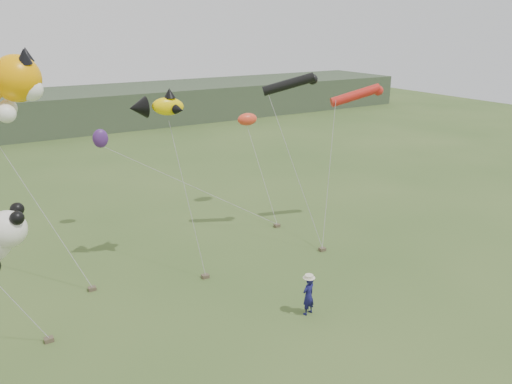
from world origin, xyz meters
TOP-DOWN VIEW (x-y plane):
  - ground at (0.00, 0.00)m, footprint 120.00×120.00m
  - headland at (-3.11, 44.69)m, footprint 90.00×13.00m
  - festival_attendant at (0.79, -0.33)m, footprint 0.69×0.53m
  - sandbag_anchors at (-1.33, 5.19)m, footprint 13.96×5.15m
  - fish_kite at (-2.46, 6.96)m, footprint 2.46×1.68m
  - tube_kites at (7.05, 6.68)m, footprint 6.80×2.37m
  - misc_kites at (1.67, 12.34)m, footprint 9.91×1.39m

SIDE VIEW (x-z plane):
  - ground at x=0.00m, z-range 0.00..0.00m
  - sandbag_anchors at x=-1.33m, z-range 0.00..0.17m
  - festival_attendant at x=0.79m, z-range 0.00..1.68m
  - headland at x=-3.11m, z-range -0.08..3.92m
  - misc_kites at x=1.67m, z-range 4.91..6.14m
  - fish_kite at x=-2.46m, z-range 7.11..8.40m
  - tube_kites at x=7.05m, z-range 6.94..8.92m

